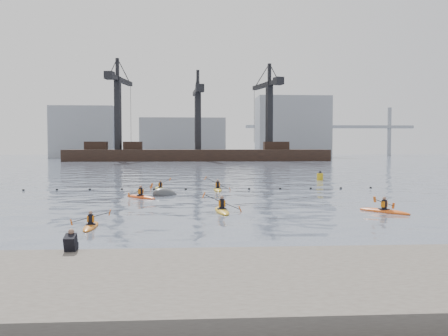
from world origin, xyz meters
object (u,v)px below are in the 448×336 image
(kayaker_2, at_px, (141,196))
(nav_buoy, at_px, (320,177))
(mooring_buoy, at_px, (165,195))
(kayaker_5, at_px, (160,188))
(kayaker_4, at_px, (384,211))
(kayaker_0, at_px, (91,226))
(kayaker_3, at_px, (218,189))
(kayaker_1, at_px, (222,210))

(kayaker_2, distance_m, nav_buoy, 26.77)
(kayaker_2, bearing_deg, mooring_buoy, 2.10)
(kayaker_5, height_order, nav_buoy, nav_buoy)
(kayaker_4, distance_m, mooring_buoy, 18.06)
(kayaker_2, xyz_separation_m, kayaker_4, (16.05, -9.25, -0.00))
(kayaker_0, height_order, kayaker_3, kayaker_3)
(kayaker_3, relative_size, nav_buoy, 2.62)
(kayaker_0, relative_size, kayaker_3, 0.83)
(kayaker_5, bearing_deg, kayaker_1, -93.39)
(mooring_buoy, bearing_deg, nav_buoy, 43.09)
(kayaker_3, height_order, kayaker_5, kayaker_3)
(mooring_buoy, bearing_deg, kayaker_3, 41.92)
(kayaker_0, xyz_separation_m, nav_buoy, (20.47, 32.03, 0.33))
(kayaker_0, xyz_separation_m, kayaker_2, (1.01, 13.65, 0.02))
(kayaker_1, distance_m, kayaker_5, 16.58)
(kayaker_0, distance_m, kayaker_4, 17.62)
(kayaker_1, bearing_deg, nav_buoy, 57.94)
(kayaker_1, xyz_separation_m, nav_buoy, (13.49, 26.78, 0.31))
(kayaker_5, xyz_separation_m, nav_buoy, (18.42, 10.95, 0.33))
(kayaker_0, bearing_deg, kayaker_1, 34.47)
(kayaker_0, xyz_separation_m, kayaker_1, (6.98, 5.25, 0.02))
(kayaker_2, xyz_separation_m, nav_buoy, (19.46, 18.38, 0.31))
(kayaker_3, distance_m, mooring_buoy, 6.21)
(kayaker_4, distance_m, nav_buoy, 27.84)
(kayaker_0, xyz_separation_m, kayaker_4, (17.06, 4.40, 0.01))
(kayaker_2, bearing_deg, kayaker_1, -98.36)
(kayaker_4, relative_size, mooring_buoy, 1.36)
(mooring_buoy, distance_m, nav_buoy, 24.16)
(kayaker_1, height_order, nav_buoy, kayaker_1)
(kayaker_1, distance_m, kayaker_2, 10.31)
(kayaker_5, bearing_deg, kayaker_3, -35.27)
(nav_buoy, bearing_deg, kayaker_1, -116.74)
(kayaker_0, height_order, kayaker_1, kayaker_1)
(kayaker_4, bearing_deg, kayaker_3, -95.46)
(kayaker_1, bearing_deg, kayaker_3, 82.81)
(kayaker_1, height_order, kayaker_5, kayaker_1)
(kayaker_3, relative_size, kayaker_4, 1.14)
(kayaker_0, bearing_deg, kayaker_5, 81.99)
(kayaker_1, distance_m, mooring_buoy, 11.09)
(kayaker_5, xyz_separation_m, mooring_buoy, (0.78, -5.55, -0.09))
(mooring_buoy, relative_size, nav_buoy, 1.70)
(kayaker_0, relative_size, mooring_buoy, 1.29)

